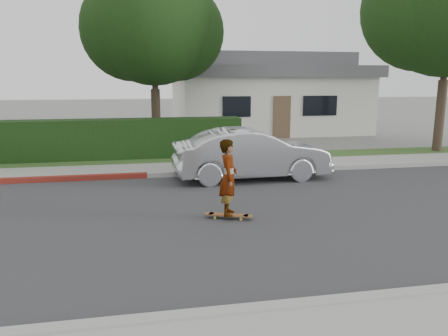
{
  "coord_description": "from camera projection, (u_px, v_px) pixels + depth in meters",
  "views": [
    {
      "loc": [
        0.84,
        -8.85,
        2.88
      ],
      "look_at": [
        2.6,
        0.26,
        1.0
      ],
      "focal_mm": 35.0,
      "sensor_mm": 36.0,
      "label": 1
    }
  ],
  "objects": [
    {
      "name": "hedge",
      "position": [
        28.0,
        142.0,
        15.15
      ],
      "size": [
        15.0,
        1.0,
        1.5
      ],
      "primitive_type": "cube",
      "color": "black",
      "rests_on": "ground"
    },
    {
      "name": "tree_center",
      "position": [
        153.0,
        27.0,
        17.08
      ],
      "size": [
        5.66,
        4.84,
        7.44
      ],
      "color": "#33261C",
      "rests_on": "ground"
    },
    {
      "name": "skateboard",
      "position": [
        229.0,
        215.0,
        9.16
      ],
      "size": [
        1.03,
        0.57,
        0.1
      ],
      "rotation": [
        0.0,
        0.0,
        -0.38
      ],
      "color": "gold",
      "rests_on": "ground"
    },
    {
      "name": "curb_far",
      "position": [
        113.0,
        177.0,
        12.86
      ],
      "size": [
        60.0,
        0.2,
        0.15
      ],
      "primitive_type": "cube",
      "color": "#9E9E99",
      "rests_on": "ground"
    },
    {
      "name": "car_silver",
      "position": [
        251.0,
        154.0,
        12.75
      ],
      "size": [
        4.57,
        1.71,
        1.49
      ],
      "primitive_type": "imported",
      "rotation": [
        0.0,
        0.0,
        1.6
      ],
      "color": "silver",
      "rests_on": "ground"
    },
    {
      "name": "planting_strip",
      "position": [
        117.0,
        162.0,
        15.27
      ],
      "size": [
        60.0,
        1.6,
        0.1
      ],
      "primitive_type": "cube",
      "color": "#2D4C1E",
      "rests_on": "ground"
    },
    {
      "name": "house",
      "position": [
        264.0,
        94.0,
        25.4
      ],
      "size": [
        10.6,
        8.6,
        4.3
      ],
      "color": "beige",
      "rests_on": "ground"
    },
    {
      "name": "skateboarder",
      "position": [
        229.0,
        177.0,
        9.0
      ],
      "size": [
        0.52,
        0.66,
        1.59
      ],
      "primitive_type": "imported",
      "rotation": [
        0.0,
        0.0,
        1.31
      ],
      "color": "white",
      "rests_on": "skateboard"
    },
    {
      "name": "road",
      "position": [
        102.0,
        223.0,
        8.93
      ],
      "size": [
        60.0,
        8.0,
        0.01
      ],
      "primitive_type": "cube",
      "color": "#2D2D30",
      "rests_on": "ground"
    },
    {
      "name": "curb_near",
      "position": [
        73.0,
        330.0,
        4.97
      ],
      "size": [
        60.0,
        0.2,
        0.15
      ],
      "primitive_type": "cube",
      "color": "#9E9E99",
      "rests_on": "ground"
    },
    {
      "name": "sidewalk_far",
      "position": [
        114.0,
        171.0,
        13.73
      ],
      "size": [
        60.0,
        1.6,
        0.12
      ],
      "primitive_type": "cube",
      "color": "gray",
      "rests_on": "ground"
    },
    {
      "name": "ground",
      "position": [
        102.0,
        223.0,
        8.93
      ],
      "size": [
        120.0,
        120.0,
        0.0
      ],
      "primitive_type": "plane",
      "color": "slate",
      "rests_on": "ground"
    },
    {
      "name": "tree_right",
      "position": [
        447.0,
        6.0,
        16.57
      ],
      "size": [
        6.32,
        5.6,
        8.56
      ],
      "color": "#33261C",
      "rests_on": "ground"
    }
  ]
}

